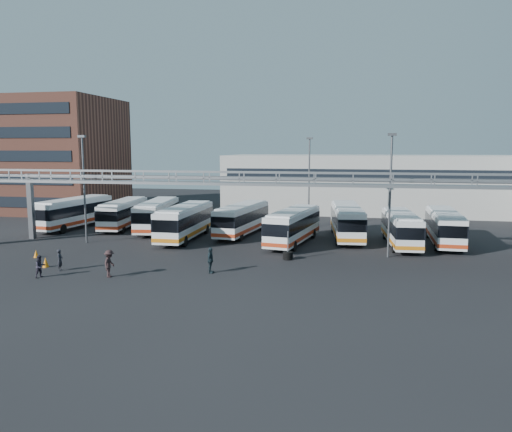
% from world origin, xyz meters
% --- Properties ---
extents(ground, '(140.00, 140.00, 0.00)m').
position_xyz_m(ground, '(0.00, 0.00, 0.00)').
color(ground, black).
rests_on(ground, ground).
extents(gantry, '(51.40, 5.15, 7.10)m').
position_xyz_m(gantry, '(0.00, 5.87, 5.51)').
color(gantry, gray).
rests_on(gantry, ground).
extents(apartment_building, '(18.00, 15.00, 16.00)m').
position_xyz_m(apartment_building, '(-34.00, 30.00, 8.00)').
color(apartment_building, brown).
rests_on(apartment_building, ground).
extents(warehouse, '(42.00, 14.00, 8.00)m').
position_xyz_m(warehouse, '(12.00, 38.00, 4.00)').
color(warehouse, '#9E9E99').
rests_on(warehouse, ground).
extents(light_pole_left, '(0.70, 0.35, 10.21)m').
position_xyz_m(light_pole_left, '(-16.00, 8.00, 5.73)').
color(light_pole_left, '#4C4F54').
rests_on(light_pole_left, ground).
extents(light_pole_mid, '(0.70, 0.35, 10.21)m').
position_xyz_m(light_pole_mid, '(12.00, 7.00, 5.73)').
color(light_pole_mid, '#4C4F54').
rests_on(light_pole_mid, ground).
extents(light_pole_back, '(0.70, 0.35, 10.21)m').
position_xyz_m(light_pole_back, '(4.00, 22.00, 5.73)').
color(light_pole_back, '#4C4F54').
rests_on(light_pole_back, ground).
extents(bus_0, '(3.73, 11.39, 3.40)m').
position_xyz_m(bus_0, '(-21.93, 15.80, 1.88)').
color(bus_0, silver).
rests_on(bus_0, ground).
extents(bus_1, '(3.55, 10.61, 3.16)m').
position_xyz_m(bus_1, '(-16.48, 16.92, 1.75)').
color(bus_1, silver).
rests_on(bus_1, ground).
extents(bus_2, '(4.03, 11.13, 3.31)m').
position_xyz_m(bus_2, '(-12.00, 15.89, 1.83)').
color(bus_2, silver).
rests_on(bus_2, ground).
extents(bus_3, '(2.66, 11.14, 3.38)m').
position_xyz_m(bus_3, '(-7.28, 11.53, 1.87)').
color(bus_3, silver).
rests_on(bus_3, ground).
extents(bus_4, '(3.79, 10.84, 3.22)m').
position_xyz_m(bus_4, '(-2.28, 15.04, 1.78)').
color(bus_4, silver).
rests_on(bus_4, ground).
extents(bus_5, '(4.24, 10.98, 3.25)m').
position_xyz_m(bus_5, '(3.53, 11.33, 1.80)').
color(bus_5, silver).
rests_on(bus_5, ground).
extents(bus_6, '(3.71, 11.36, 3.39)m').
position_xyz_m(bus_6, '(8.47, 14.91, 1.87)').
color(bus_6, silver).
rests_on(bus_6, ground).
extents(bus_7, '(3.04, 10.41, 3.12)m').
position_xyz_m(bus_7, '(13.45, 12.28, 1.73)').
color(bus_7, silver).
rests_on(bus_7, ground).
extents(bus_8, '(2.76, 10.60, 3.20)m').
position_xyz_m(bus_8, '(17.49, 13.70, 1.77)').
color(bus_8, silver).
rests_on(bus_8, ground).
extents(pedestrian_a, '(0.49, 0.65, 1.60)m').
position_xyz_m(pedestrian_a, '(-12.13, -2.45, 0.80)').
color(pedestrian_a, black).
rests_on(pedestrian_a, ground).
extents(pedestrian_b, '(0.88, 0.96, 1.59)m').
position_xyz_m(pedestrian_b, '(-12.31, -4.56, 0.79)').
color(pedestrian_b, '#282431').
rests_on(pedestrian_b, ground).
extents(pedestrian_c, '(0.82, 1.31, 1.95)m').
position_xyz_m(pedestrian_c, '(-7.62, -3.48, 0.97)').
color(pedestrian_c, '#2E1E1F').
rests_on(pedestrian_c, ground).
extents(pedestrian_d, '(0.50, 1.12, 1.89)m').
position_xyz_m(pedestrian_d, '(-0.98, -1.00, 0.95)').
color(pedestrian_d, '#1A2930').
rests_on(pedestrian_d, ground).
extents(cone_left, '(0.53, 0.53, 0.76)m').
position_xyz_m(cone_left, '(-13.83, -1.72, 0.38)').
color(cone_left, orange).
rests_on(cone_left, ground).
extents(cone_right, '(0.46, 0.46, 0.65)m').
position_xyz_m(cone_right, '(-16.66, 1.17, 0.32)').
color(cone_right, orange).
rests_on(cone_right, ground).
extents(tire_stack, '(0.82, 0.82, 2.33)m').
position_xyz_m(tire_stack, '(3.94, 4.50, 0.39)').
color(tire_stack, black).
rests_on(tire_stack, ground).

